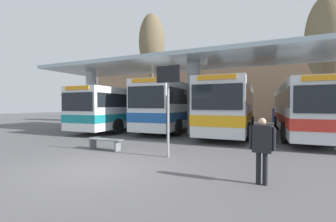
% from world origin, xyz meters
% --- Properties ---
extents(ground_plane, '(100.00, 100.00, 0.00)m').
position_xyz_m(ground_plane, '(0.00, 0.00, 0.00)').
color(ground_plane, '#565456').
extents(townhouse_backdrop, '(40.00, 0.58, 8.65)m').
position_xyz_m(townhouse_backdrop, '(0.00, 22.60, 5.04)').
color(townhouse_backdrop, '#9E7A5B').
rests_on(townhouse_backdrop, ground_plane).
extents(station_canopy, '(22.71, 5.88, 4.90)m').
position_xyz_m(station_canopy, '(0.00, 9.15, 4.19)').
color(station_canopy, silver).
rests_on(station_canopy, ground_plane).
extents(transit_bus_left_bay, '(3.00, 11.36, 3.04)m').
position_xyz_m(transit_bus_left_bay, '(-5.73, 10.14, 1.71)').
color(transit_bus_left_bay, white).
rests_on(transit_bus_left_bay, ground_plane).
extents(transit_bus_center_bay, '(3.00, 10.39, 3.41)m').
position_xyz_m(transit_bus_center_bay, '(-1.86, 10.76, 1.90)').
color(transit_bus_center_bay, silver).
rests_on(transit_bus_center_bay, ground_plane).
extents(transit_bus_right_bay, '(3.07, 11.25, 3.31)m').
position_xyz_m(transit_bus_right_bay, '(2.21, 10.64, 1.85)').
color(transit_bus_right_bay, silver).
rests_on(transit_bus_right_bay, ground_plane).
extents(transit_bus_far_right_bay, '(2.99, 12.23, 3.08)m').
position_xyz_m(transit_bus_far_right_bay, '(6.47, 11.11, 1.73)').
color(transit_bus_far_right_bay, silver).
rests_on(transit_bus_far_right_bay, ground_plane).
extents(waiting_bench_near_pillar, '(1.64, 0.44, 0.46)m').
position_xyz_m(waiting_bench_near_pillar, '(-1.71, 2.32, 0.34)').
color(waiting_bench_near_pillar, slate).
rests_on(waiting_bench_near_pillar, ground_plane).
extents(info_sign_platform, '(0.90, 0.09, 3.31)m').
position_xyz_m(info_sign_platform, '(1.29, 2.20, 2.34)').
color(info_sign_platform, gray).
rests_on(info_sign_platform, ground_plane).
extents(pedestrian_waiting, '(0.59, 0.25, 1.59)m').
position_xyz_m(pedestrian_waiting, '(4.48, 0.53, 0.97)').
color(pedestrian_waiting, black).
rests_on(pedestrian_waiting, ground_plane).
extents(poplar_tree_behind_left, '(2.80, 2.80, 9.82)m').
position_xyz_m(poplar_tree_behind_left, '(8.33, 14.37, 6.67)').
color(poplar_tree_behind_left, brown).
rests_on(poplar_tree_behind_left, ground_plane).
extents(poplar_tree_behind_right, '(2.71, 2.71, 11.55)m').
position_xyz_m(poplar_tree_behind_right, '(-6.76, 15.80, 8.46)').
color(poplar_tree_behind_right, brown).
rests_on(poplar_tree_behind_right, ground_plane).
extents(parked_car_street, '(4.22, 2.27, 2.19)m').
position_xyz_m(parked_car_street, '(6.98, 19.23, 1.07)').
color(parked_car_street, navy).
rests_on(parked_car_street, ground_plane).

